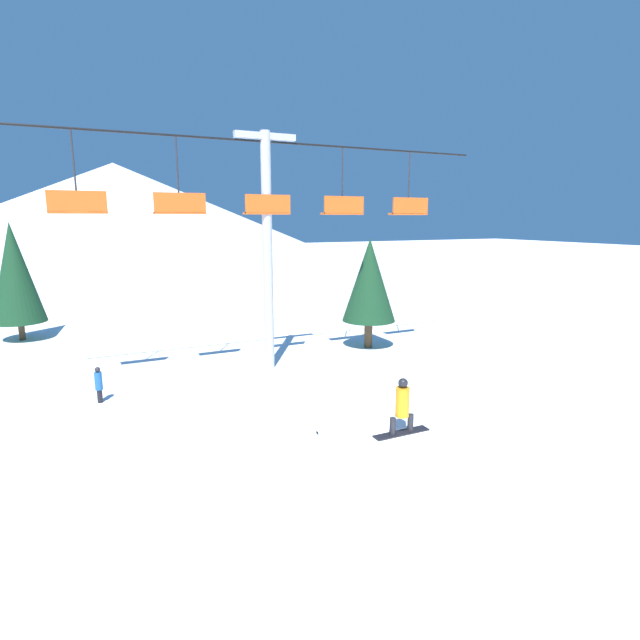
{
  "coord_description": "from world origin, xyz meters",
  "views": [
    {
      "loc": [
        -5.24,
        -6.65,
        6.0
      ],
      "look_at": [
        0.59,
        5.64,
        3.24
      ],
      "focal_mm": 28.0,
      "sensor_mm": 36.0,
      "label": 1
    }
  ],
  "objects_px": {
    "snow_ramp": "(437,496)",
    "pine_tree_near": "(369,280)",
    "snowboarder": "(402,407)",
    "distant_skier": "(99,383)"
  },
  "relations": [
    {
      "from": "snow_ramp",
      "to": "pine_tree_near",
      "type": "distance_m",
      "value": 14.4
    },
    {
      "from": "snow_ramp",
      "to": "snowboarder",
      "type": "height_order",
      "value": "snowboarder"
    },
    {
      "from": "snowboarder",
      "to": "distant_skier",
      "type": "height_order",
      "value": "snowboarder"
    },
    {
      "from": "snow_ramp",
      "to": "distant_skier",
      "type": "bearing_deg",
      "value": 118.85
    },
    {
      "from": "snowboarder",
      "to": "distant_skier",
      "type": "relative_size",
      "value": 1.07
    },
    {
      "from": "pine_tree_near",
      "to": "snow_ramp",
      "type": "bearing_deg",
      "value": -115.44
    },
    {
      "from": "snow_ramp",
      "to": "pine_tree_near",
      "type": "bearing_deg",
      "value": 64.56
    },
    {
      "from": "pine_tree_near",
      "to": "snowboarder",
      "type": "bearing_deg",
      "value": -117.72
    },
    {
      "from": "pine_tree_near",
      "to": "distant_skier",
      "type": "distance_m",
      "value": 12.32
    },
    {
      "from": "pine_tree_near",
      "to": "distant_skier",
      "type": "height_order",
      "value": "pine_tree_near"
    }
  ]
}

